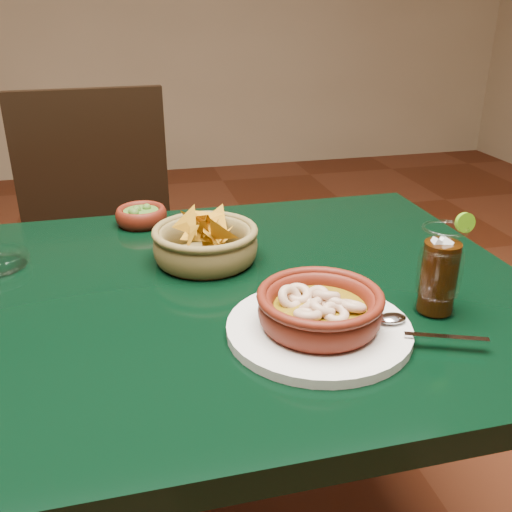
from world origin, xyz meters
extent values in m
cube|color=black|center=(0.00, 0.00, 0.73)|extent=(1.20, 0.80, 0.04)
cylinder|color=black|center=(0.54, 0.34, 0.35)|extent=(0.06, 0.06, 0.71)
cube|color=black|center=(-0.12, 0.64, 0.48)|extent=(0.47, 0.47, 0.04)
cylinder|color=black|center=(-0.30, 0.44, 0.24)|extent=(0.04, 0.04, 0.48)
cylinder|color=black|center=(0.08, 0.46, 0.24)|extent=(0.04, 0.04, 0.48)
cylinder|color=black|center=(-0.32, 0.82, 0.24)|extent=(0.04, 0.04, 0.48)
cylinder|color=black|center=(0.06, 0.84, 0.24)|extent=(0.04, 0.04, 0.48)
cube|color=black|center=(-0.13, 0.84, 0.73)|extent=(0.42, 0.05, 0.47)
cylinder|color=silver|center=(0.19, -0.17, 0.76)|extent=(0.26, 0.26, 0.01)
cylinder|color=#4C140A|center=(0.19, -0.17, 0.77)|extent=(0.15, 0.15, 0.01)
torus|color=#4C140A|center=(0.19, -0.17, 0.79)|extent=(0.19, 0.19, 0.04)
torus|color=#4C140A|center=(0.19, -0.17, 0.81)|extent=(0.18, 0.18, 0.01)
cylinder|color=#69500A|center=(0.19, -0.17, 0.79)|extent=(0.13, 0.13, 0.01)
torus|color=#CBAC90|center=(0.22, -0.17, 0.80)|extent=(0.04, 0.05, 0.04)
torus|color=#CBAC90|center=(0.20, -0.16, 0.81)|extent=(0.05, 0.05, 0.04)
torus|color=#CBAC90|center=(0.19, -0.15, 0.80)|extent=(0.05, 0.06, 0.04)
torus|color=#CBAC90|center=(0.17, -0.14, 0.80)|extent=(0.05, 0.05, 0.03)
torus|color=#CBAC90|center=(0.16, -0.15, 0.80)|extent=(0.06, 0.05, 0.05)
torus|color=#CBAC90|center=(0.18, -0.17, 0.80)|extent=(0.06, 0.05, 0.05)
torus|color=#CBAC90|center=(0.17, -0.20, 0.80)|extent=(0.06, 0.06, 0.03)
torus|color=#CBAC90|center=(0.19, -0.19, 0.80)|extent=(0.04, 0.04, 0.03)
torus|color=#CBAC90|center=(0.20, -0.20, 0.80)|extent=(0.05, 0.05, 0.03)
torus|color=#CBAC90|center=(0.23, -0.19, 0.80)|extent=(0.06, 0.06, 0.03)
cube|color=silver|center=(0.35, -0.25, 0.77)|extent=(0.11, 0.05, 0.00)
ellipsoid|color=silver|center=(0.30, -0.19, 0.77)|extent=(0.04, 0.03, 0.01)
cylinder|color=olive|center=(0.08, 0.11, 0.75)|extent=(0.16, 0.16, 0.01)
torus|color=olive|center=(0.08, 0.11, 0.78)|extent=(0.22, 0.22, 0.06)
torus|color=olive|center=(0.08, 0.11, 0.81)|extent=(0.19, 0.19, 0.01)
cone|color=#B97B13|center=(0.06, 0.10, 0.81)|extent=(0.07, 0.06, 0.06)
cone|color=#B97B13|center=(0.10, 0.07, 0.82)|extent=(0.08, 0.06, 0.08)
cone|color=#B97B13|center=(0.05, 0.07, 0.82)|extent=(0.04, 0.10, 0.09)
cone|color=#B97B13|center=(0.07, 0.13, 0.82)|extent=(0.07, 0.07, 0.09)
cone|color=#B97B13|center=(0.08, 0.14, 0.80)|extent=(0.08, 0.05, 0.08)
cone|color=#B97B13|center=(0.07, 0.13, 0.80)|extent=(0.08, 0.08, 0.05)
cone|color=#B97B13|center=(0.08, 0.11, 0.82)|extent=(0.03, 0.09, 0.09)
cone|color=#B97B13|center=(0.05, 0.11, 0.83)|extent=(0.08, 0.07, 0.06)
cone|color=#B97B13|center=(0.09, 0.08, 0.79)|extent=(0.09, 0.07, 0.06)
cone|color=#B97B13|center=(0.11, 0.16, 0.81)|extent=(0.09, 0.07, 0.06)
cone|color=#B97B13|center=(0.08, 0.12, 0.82)|extent=(0.07, 0.07, 0.08)
cone|color=#B97B13|center=(0.09, 0.11, 0.79)|extent=(0.09, 0.07, 0.07)
cone|color=#B97B13|center=(0.09, 0.09, 0.81)|extent=(0.07, 0.10, 0.07)
cone|color=#B97B13|center=(0.10, 0.12, 0.81)|extent=(0.03, 0.09, 0.09)
cone|color=#B97B13|center=(0.06, 0.13, 0.79)|extent=(0.07, 0.08, 0.05)
cone|color=#B97B13|center=(0.07, 0.10, 0.81)|extent=(0.06, 0.08, 0.09)
cone|color=#B97B13|center=(0.11, 0.12, 0.79)|extent=(0.07, 0.09, 0.06)
cone|color=#B97B13|center=(0.08, 0.11, 0.83)|extent=(0.10, 0.07, 0.07)
cylinder|color=#4C140A|center=(-0.02, 0.33, 0.75)|extent=(0.09, 0.09, 0.01)
torus|color=#4C140A|center=(-0.02, 0.33, 0.77)|extent=(0.12, 0.12, 0.04)
cylinder|color=#2C5218|center=(-0.02, 0.33, 0.78)|extent=(0.07, 0.07, 0.01)
sphere|color=#2C5218|center=(-0.03, 0.33, 0.78)|extent=(0.02, 0.02, 0.02)
sphere|color=#2C5218|center=(-0.04, 0.32, 0.78)|extent=(0.02, 0.02, 0.02)
sphere|color=#2C5218|center=(-0.03, 0.31, 0.78)|extent=(0.02, 0.02, 0.02)
sphere|color=#2C5218|center=(-0.03, 0.33, 0.78)|extent=(0.02, 0.02, 0.02)
sphere|color=#2C5218|center=(-0.01, 0.34, 0.78)|extent=(0.02, 0.02, 0.02)
cylinder|color=white|center=(0.38, -0.15, 0.75)|extent=(0.06, 0.06, 0.01)
torus|color=white|center=(0.38, -0.15, 0.82)|extent=(0.13, 0.13, 0.07)
cylinder|color=black|center=(0.38, -0.15, 0.81)|extent=(0.05, 0.05, 0.11)
cube|color=silver|center=(0.39, -0.14, 0.86)|extent=(0.03, 0.02, 0.02)
cube|color=silver|center=(0.38, -0.15, 0.86)|extent=(0.02, 0.02, 0.02)
cube|color=silver|center=(0.39, -0.15, 0.86)|extent=(0.03, 0.02, 0.03)
torus|color=white|center=(0.38, -0.15, 0.88)|extent=(0.07, 0.07, 0.00)
cylinder|color=#4F8E11|center=(0.41, -0.15, 0.89)|extent=(0.03, 0.01, 0.03)
camera|label=1|loc=(-0.06, -0.82, 1.18)|focal=40.00mm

